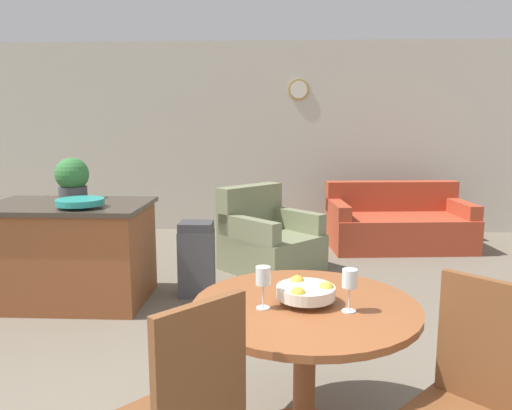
{
  "coord_description": "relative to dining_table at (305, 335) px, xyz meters",
  "views": [
    {
      "loc": [
        0.2,
        -1.37,
        1.59
      ],
      "look_at": [
        0.02,
        2.57,
        0.92
      ],
      "focal_mm": 35.0,
      "sensor_mm": 36.0,
      "label": 1
    }
  ],
  "objects": [
    {
      "name": "potted_plant",
      "position": [
        -2.03,
        2.16,
        0.51
      ],
      "size": [
        0.3,
        0.3,
        0.38
      ],
      "color": "#4C4C51",
      "rests_on": "kitchen_island"
    },
    {
      "name": "dining_chair_near_right",
      "position": [
        0.62,
        -0.48,
        -0.03
      ],
      "size": [
        0.59,
        0.59,
        0.98
      ],
      "rotation": [
        0.0,
        0.0,
        8.67
      ],
      "color": "brown",
      "rests_on": "ground_plane"
    },
    {
      "name": "armchair",
      "position": [
        -0.24,
        2.93,
        -0.26
      ],
      "size": [
        1.2,
        1.2,
        0.89
      ],
      "rotation": [
        0.0,
        0.0,
        0.8
      ],
      "color": "#7A7F5B",
      "rests_on": "ground_plane"
    },
    {
      "name": "wine_glass_left",
      "position": [
        -0.2,
        -0.08,
        0.31
      ],
      "size": [
        0.07,
        0.07,
        0.2
      ],
      "color": "silver",
      "rests_on": "dining_table"
    },
    {
      "name": "wine_glass_right",
      "position": [
        0.19,
        -0.1,
        0.31
      ],
      "size": [
        0.07,
        0.07,
        0.2
      ],
      "color": "silver",
      "rests_on": "dining_table"
    },
    {
      "name": "fruit_bowl",
      "position": [
        0.0,
        -0.0,
        0.22
      ],
      "size": [
        0.28,
        0.28,
        0.11
      ],
      "color": "silver",
      "rests_on": "dining_table"
    },
    {
      "name": "dining_table",
      "position": [
        0.0,
        0.0,
        0.0
      ],
      "size": [
        1.09,
        1.09,
        0.72
      ],
      "color": "brown",
      "rests_on": "ground_plane"
    },
    {
      "name": "trash_bin",
      "position": [
        -0.88,
        2.1,
        -0.22
      ],
      "size": [
        0.31,
        0.26,
        0.69
      ],
      "color": "#47474C",
      "rests_on": "ground_plane"
    },
    {
      "name": "teal_bowl",
      "position": [
        -1.77,
        1.69,
        0.37
      ],
      "size": [
        0.39,
        0.39,
        0.07
      ],
      "color": "teal",
      "rests_on": "kitchen_island"
    },
    {
      "name": "couch",
      "position": [
        1.38,
        4.0,
        -0.28
      ],
      "size": [
        1.8,
        1.07,
        0.81
      ],
      "rotation": [
        0.0,
        0.0,
        0.09
      ],
      "color": "#B24228",
      "rests_on": "ground_plane"
    },
    {
      "name": "wall_back",
      "position": [
        -0.33,
        4.95,
        0.79
      ],
      "size": [
        8.0,
        0.09,
        2.7
      ],
      "color": "beige",
      "rests_on": "ground_plane"
    },
    {
      "name": "kitchen_island",
      "position": [
        -1.98,
        1.89,
        -0.12
      ],
      "size": [
        1.4,
        0.9,
        0.88
      ],
      "color": "brown",
      "rests_on": "ground_plane"
    }
  ]
}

